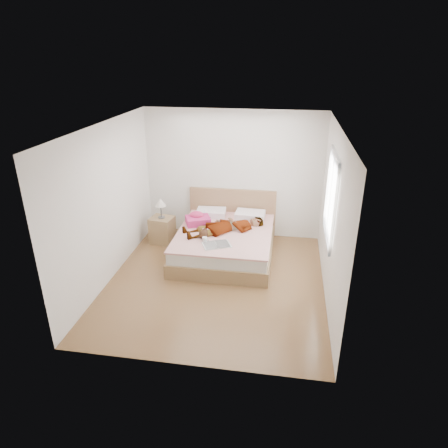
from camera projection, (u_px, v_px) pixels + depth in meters
name	position (u px, v px, depth m)	size (l,w,h in m)	color
ground	(216.00, 281.00, 6.80)	(4.00, 4.00, 0.00)	#4F2B18
woman	(226.00, 224.00, 7.47)	(0.60, 1.61, 0.22)	white
hair	(201.00, 217.00, 7.99)	(0.39, 0.48, 0.07)	black
phone	(204.00, 211.00, 7.88)	(0.05, 0.10, 0.01)	silver
room_shell	(331.00, 198.00, 6.21)	(4.00, 4.00, 4.00)	white
bed	(226.00, 240.00, 7.62)	(1.80, 2.08, 1.00)	brown
towel	(198.00, 219.00, 7.74)	(0.56, 0.51, 0.24)	#E33D86
magazine	(217.00, 245.00, 6.91)	(0.56, 0.48, 0.03)	white
coffee_mug	(205.00, 240.00, 7.00)	(0.13, 0.10, 0.10)	white
plush_toy	(204.00, 234.00, 7.18)	(0.18, 0.26, 0.14)	black
nightstand	(162.00, 228.00, 8.07)	(0.49, 0.45, 0.95)	olive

